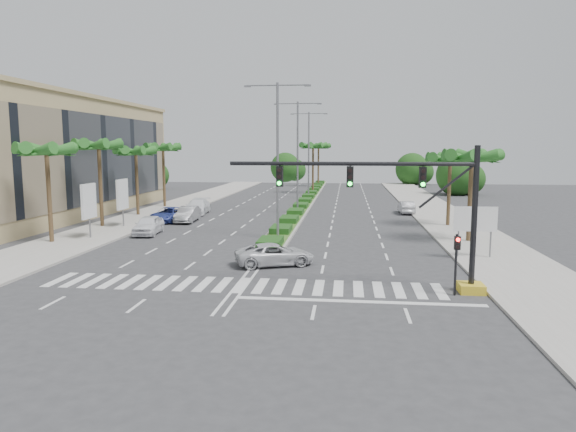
# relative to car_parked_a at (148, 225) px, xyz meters

# --- Properties ---
(ground) EXTENTS (160.00, 160.00, 0.00)m
(ground) POSITION_rel_car_parked_a_xyz_m (10.89, -14.80, -0.77)
(ground) COLOR #333335
(ground) RESTS_ON ground
(footpath_right) EXTENTS (6.00, 120.00, 0.15)m
(footpath_right) POSITION_rel_car_parked_a_xyz_m (26.09, 5.20, -0.70)
(footpath_right) COLOR gray
(footpath_right) RESTS_ON ground
(footpath_left) EXTENTS (6.00, 120.00, 0.15)m
(footpath_left) POSITION_rel_car_parked_a_xyz_m (-4.31, 5.20, -0.70)
(footpath_left) COLOR gray
(footpath_left) RESTS_ON ground
(median) EXTENTS (2.20, 75.00, 0.20)m
(median) POSITION_rel_car_parked_a_xyz_m (10.89, 30.20, -0.67)
(median) COLOR gray
(median) RESTS_ON ground
(median_grass) EXTENTS (1.80, 75.00, 0.04)m
(median_grass) POSITION_rel_car_parked_a_xyz_m (10.89, 30.20, -0.55)
(median_grass) COLOR #3D6121
(median_grass) RESTS_ON median
(building) EXTENTS (12.00, 36.00, 12.00)m
(building) POSITION_rel_car_parked_a_xyz_m (-15.11, 11.20, 5.23)
(building) COLOR tan
(building) RESTS_ON ground
(signal_gantry) EXTENTS (12.60, 1.20, 7.20)m
(signal_gantry) POSITION_rel_car_parked_a_xyz_m (20.16, -14.80, 2.69)
(signal_gantry) COLOR gold
(signal_gantry) RESTS_ON ground
(pedestrian_signal) EXTENTS (0.28, 0.36, 3.00)m
(pedestrian_signal) POSITION_rel_car_parked_a_xyz_m (21.49, -15.47, 1.27)
(pedestrian_signal) COLOR black
(pedestrian_signal) RESTS_ON ground
(direction_sign) EXTENTS (2.70, 0.11, 3.40)m
(direction_sign) POSITION_rel_car_parked_a_xyz_m (24.39, -6.81, 1.68)
(direction_sign) COLOR slate
(direction_sign) RESTS_ON ground
(billboard_near) EXTENTS (0.18, 2.10, 4.35)m
(billboard_near) POSITION_rel_car_parked_a_xyz_m (-3.61, -2.80, 2.19)
(billboard_near) COLOR slate
(billboard_near) RESTS_ON ground
(billboard_far) EXTENTS (0.18, 2.10, 4.35)m
(billboard_far) POSITION_rel_car_parked_a_xyz_m (-3.61, 3.20, 2.19)
(billboard_far) COLOR slate
(billboard_far) RESTS_ON ground
(palm_left_near) EXTENTS (4.57, 4.68, 7.55)m
(palm_left_near) POSITION_rel_car_parked_a_xyz_m (-5.61, -4.80, 5.92)
(palm_left_near) COLOR brown
(palm_left_near) RESTS_ON ground
(palm_left_mid) EXTENTS (4.57, 4.68, 7.95)m
(palm_left_mid) POSITION_rel_car_parked_a_xyz_m (-5.61, 3.20, 6.30)
(palm_left_mid) COLOR brown
(palm_left_mid) RESTS_ON ground
(palm_left_far) EXTENTS (4.57, 4.68, 7.35)m
(palm_left_far) POSITION_rel_car_parked_a_xyz_m (-5.61, 11.20, 5.72)
(palm_left_far) COLOR brown
(palm_left_far) RESTS_ON ground
(palm_left_end) EXTENTS (4.57, 4.68, 7.75)m
(palm_left_end) POSITION_rel_car_parked_a_xyz_m (-5.61, 19.20, 6.11)
(palm_left_end) COLOR brown
(palm_left_end) RESTS_ON ground
(palm_right_near) EXTENTS (4.57, 4.68, 7.05)m
(palm_right_near) POSITION_rel_car_parked_a_xyz_m (25.39, -0.80, 5.43)
(palm_right_near) COLOR brown
(palm_right_near) RESTS_ON ground
(palm_right_far) EXTENTS (4.57, 4.68, 6.75)m
(palm_right_far) POSITION_rel_car_parked_a_xyz_m (25.39, 7.20, 5.14)
(palm_right_far) COLOR brown
(palm_right_far) RESTS_ON ground
(palm_median_a) EXTENTS (4.57, 4.68, 8.05)m
(palm_median_a) POSITION_rel_car_parked_a_xyz_m (10.89, 40.20, 6.40)
(palm_median_a) COLOR brown
(palm_median_a) RESTS_ON ground
(palm_median_b) EXTENTS (4.57, 4.68, 8.05)m
(palm_median_b) POSITION_rel_car_parked_a_xyz_m (10.89, 55.20, 6.40)
(palm_median_b) COLOR brown
(palm_median_b) RESTS_ON ground
(streetlight_near) EXTENTS (5.10, 0.25, 12.00)m
(streetlight_near) POSITION_rel_car_parked_a_xyz_m (10.89, -0.80, 6.04)
(streetlight_near) COLOR slate
(streetlight_near) RESTS_ON ground
(streetlight_mid) EXTENTS (5.10, 0.25, 12.00)m
(streetlight_mid) POSITION_rel_car_parked_a_xyz_m (10.89, 15.20, 6.04)
(streetlight_mid) COLOR slate
(streetlight_mid) RESTS_ON ground
(streetlight_far) EXTENTS (5.10, 0.25, 12.00)m
(streetlight_far) POSITION_rel_car_parked_a_xyz_m (10.89, 31.20, 6.04)
(streetlight_far) COLOR slate
(streetlight_far) RESTS_ON ground
(car_parked_a) EXTENTS (2.30, 4.71, 1.55)m
(car_parked_a) POSITION_rel_car_parked_a_xyz_m (0.00, 0.00, 0.00)
(car_parked_a) COLOR white
(car_parked_a) RESTS_ON ground
(car_parked_b) EXTENTS (1.77, 4.59, 1.49)m
(car_parked_b) POSITION_rel_car_parked_a_xyz_m (1.01, 7.35, -0.03)
(car_parked_b) COLOR #9E9EA3
(car_parked_b) RESTS_ON ground
(car_parked_c) EXTENTS (2.72, 5.17, 1.39)m
(car_parked_c) POSITION_rel_car_parked_a_xyz_m (-0.91, 7.36, -0.08)
(car_parked_c) COLOR #324299
(car_parked_c) RESTS_ON ground
(car_parked_d) EXTENTS (2.67, 5.64, 1.59)m
(car_parked_d) POSITION_rel_car_parked_a_xyz_m (0.17, 13.41, 0.02)
(car_parked_d) COLOR white
(car_parked_d) RESTS_ON ground
(car_crossing) EXTENTS (5.28, 3.79, 1.33)m
(car_crossing) POSITION_rel_car_parked_a_xyz_m (11.95, -9.98, -0.11)
(car_crossing) COLOR silver
(car_crossing) RESTS_ON ground
(car_right) EXTENTS (1.60, 4.20, 1.37)m
(car_right) POSITION_rel_car_parked_a_xyz_m (22.69, 16.39, -0.09)
(car_right) COLOR #AFAEB3
(car_right) RESTS_ON ground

